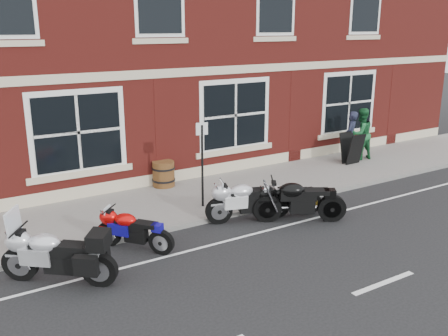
# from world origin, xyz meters

# --- Properties ---
(ground) EXTENTS (80.00, 80.00, 0.00)m
(ground) POSITION_xyz_m (0.00, 0.00, 0.00)
(ground) COLOR black
(ground) RESTS_ON ground
(sidewalk) EXTENTS (30.00, 3.00, 0.12)m
(sidewalk) POSITION_xyz_m (0.00, 3.00, 0.06)
(sidewalk) COLOR slate
(sidewalk) RESTS_ON ground
(kerb) EXTENTS (30.00, 0.16, 0.12)m
(kerb) POSITION_xyz_m (0.00, 1.42, 0.06)
(kerb) COLOR slate
(kerb) RESTS_ON ground
(moto_touring_silver) EXTENTS (1.84, 1.57, 1.50)m
(moto_touring_silver) POSITION_xyz_m (-5.25, 0.31, 0.61)
(moto_touring_silver) COLOR black
(moto_touring_silver) RESTS_ON ground
(moto_sport_red) EXTENTS (1.24, 1.54, 0.84)m
(moto_sport_red) POSITION_xyz_m (-3.46, 0.92, 0.48)
(moto_sport_red) COLOR black
(moto_sport_red) RESTS_ON ground
(moto_sport_black) EXTENTS (1.88, 0.53, 0.86)m
(moto_sport_black) POSITION_xyz_m (0.56, 0.70, 0.49)
(moto_sport_black) COLOR black
(moto_sport_black) RESTS_ON ground
(moto_sport_silver) EXTENTS (2.15, 0.76, 0.99)m
(moto_sport_silver) POSITION_xyz_m (-0.43, 1.01, 0.57)
(moto_sport_silver) COLOR black
(moto_sport_silver) RESTS_ON ground
(moto_naked_black) EXTENTS (2.04, 1.32, 1.04)m
(moto_naked_black) POSITION_xyz_m (0.61, 0.29, 0.59)
(moto_naked_black) COLOR black
(moto_naked_black) RESTS_ON ground
(pedestrian_left) EXTENTS (0.75, 0.68, 1.73)m
(pedestrian_left) POSITION_xyz_m (5.73, 3.57, 0.99)
(pedestrian_left) COLOR #1B1F32
(pedestrian_left) RESTS_ON sidewalk
(pedestrian_right) EXTENTS (0.95, 0.77, 1.83)m
(pedestrian_right) POSITION_xyz_m (6.12, 3.46, 1.03)
(pedestrian_right) COLOR #195A2D
(pedestrian_right) RESTS_ON sidewalk
(a_board_sign) EXTENTS (0.65, 0.44, 1.07)m
(a_board_sign) POSITION_xyz_m (5.43, 3.19, 0.66)
(a_board_sign) COLOR black
(a_board_sign) RESTS_ON sidewalk
(barrel_planter) EXTENTS (0.68, 0.68, 0.75)m
(barrel_planter) POSITION_xyz_m (-1.15, 4.30, 0.50)
(barrel_planter) COLOR #503615
(barrel_planter) RESTS_ON sidewalk
(parking_sign) EXTENTS (0.32, 0.07, 2.24)m
(parking_sign) POSITION_xyz_m (-1.01, 2.20, 1.41)
(parking_sign) COLOR black
(parking_sign) RESTS_ON sidewalk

